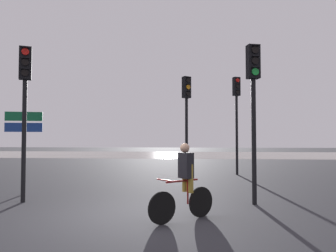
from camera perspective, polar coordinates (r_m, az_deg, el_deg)
ground_plane at (r=7.56m, az=-7.38°, el=-15.33°), size 120.00×120.00×0.00m
water_strip at (r=36.56m, az=2.57°, el=-4.98°), size 80.00×16.00×0.01m
traffic_light_near_left at (r=9.81m, az=-23.67°, el=5.22°), size 0.39×0.41×4.24m
traffic_light_center at (r=13.75m, az=3.25°, el=3.17°), size 0.41×0.42×4.33m
traffic_light_near_right at (r=9.00m, az=14.67°, el=5.65°), size 0.37×0.39×4.21m
traffic_light_far_right at (r=16.23m, az=11.86°, el=3.25°), size 0.39×0.41×4.72m
direction_sign_post at (r=11.03m, az=-23.83°, el=-1.65°), size 1.07×0.32×2.60m
cyclist at (r=7.01m, az=2.91°, el=-9.56°), size 1.30×1.17×1.62m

